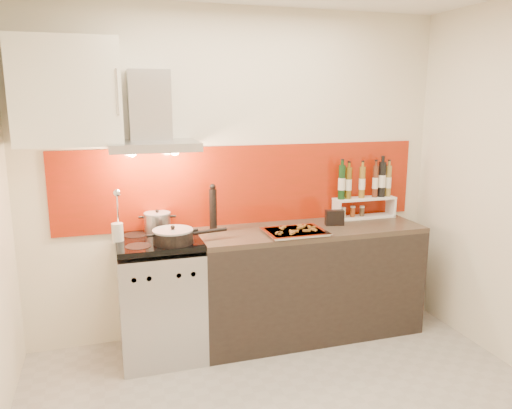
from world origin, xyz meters
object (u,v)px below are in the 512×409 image
object	(u,v)px
counter	(309,281)
stock_pot	(158,222)
saute_pan	(174,236)
range_stove	(161,299)
pepper_mill	(213,209)
baking_tray	(295,231)

from	to	relation	value
counter	stock_pot	world-z (taller)	stock_pot
counter	saute_pan	world-z (taller)	saute_pan
range_stove	stock_pot	world-z (taller)	stock_pot
range_stove	pepper_mill	bearing A→B (deg)	15.54
range_stove	counter	bearing A→B (deg)	0.23
stock_pot	saute_pan	distance (m)	0.35
range_stove	saute_pan	size ratio (longest dim) A/B	1.66
counter	baking_tray	size ratio (longest dim) A/B	3.89
range_stove	pepper_mill	size ratio (longest dim) A/B	2.44
stock_pot	counter	bearing A→B (deg)	-9.45
saute_pan	baking_tray	bearing A→B (deg)	0.93
stock_pot	saute_pan	bearing A→B (deg)	-77.51
counter	pepper_mill	world-z (taller)	pepper_mill
saute_pan	pepper_mill	bearing A→B (deg)	37.74
counter	stock_pot	size ratio (longest dim) A/B	8.93
saute_pan	range_stove	bearing A→B (deg)	124.34
range_stove	stock_pot	distance (m)	0.58
counter	pepper_mill	distance (m)	1.00
pepper_mill	baking_tray	bearing A→B (deg)	-23.27
saute_pan	baking_tray	size ratio (longest dim) A/B	1.18
counter	saute_pan	size ratio (longest dim) A/B	3.29
counter	baking_tray	distance (m)	0.52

